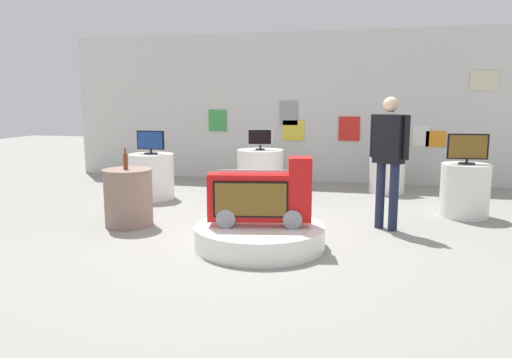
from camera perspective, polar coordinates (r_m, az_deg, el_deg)
The scene contains 15 objects.
ground_plane at distance 6.36m, azimuth 1.15°, elevation -6.49°, with size 30.00×30.00×0.00m, color gray.
back_wall_display at distance 10.48m, azimuth 6.36°, elevation 8.27°, with size 10.75×0.13×3.13m.
main_display_pedestal at distance 5.81m, azimuth 0.41°, elevation -6.68°, with size 1.54×1.54×0.26m, color white.
novelty_firetruck_tv at distance 5.70m, azimuth 0.64°, elevation -2.20°, with size 1.23×0.52×0.81m.
display_pedestal_left_rear at distance 9.30m, azimuth 0.50°, elevation 1.00°, with size 0.88×0.88×0.79m, color white.
tv_on_left_rear at distance 9.23m, azimuth 0.49°, elevation 4.78°, with size 0.46×0.18×0.39m.
display_pedestal_center_rear at distance 8.79m, azimuth -12.07°, elevation 0.31°, with size 0.78×0.78×0.79m, color white.
tv_on_center_rear at distance 8.71m, azimuth -12.21°, elevation 4.27°, with size 0.52×0.23×0.41m.
display_pedestal_right_rear at distance 9.46m, azimuth 15.04°, elevation 0.82°, with size 0.65×0.65×0.79m, color white.
tv_on_right_rear at distance 9.39m, azimuth 15.20°, elevation 4.79°, with size 0.54×0.20×0.47m.
display_pedestal_far_right at distance 7.88m, azimuth 23.17°, elevation -1.23°, with size 0.70×0.70×0.79m, color white.
tv_on_far_right at distance 7.80m, azimuth 23.47°, elevation 3.31°, with size 0.58×0.23×0.44m.
side_table_round at distance 6.95m, azimuth -14.66°, elevation -2.03°, with size 0.68×0.68×0.79m.
bottle_on_side_table at distance 6.85m, azimuth -14.99°, elevation 2.05°, with size 0.06×0.06×0.29m.
shopper_browsing_near_truck at distance 6.67m, azimuth 15.23°, elevation 2.99°, with size 0.49×0.37×1.76m.
Camera 1 is at (1.29, -5.99, 1.72)m, focal length 34.29 mm.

